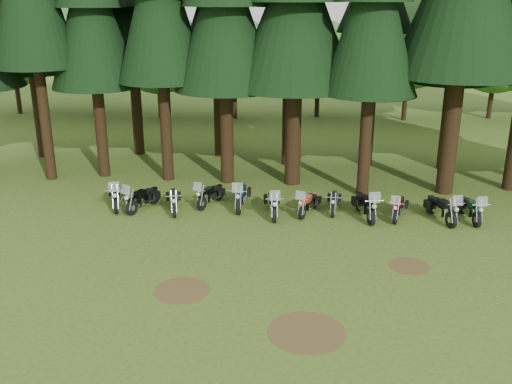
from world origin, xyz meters
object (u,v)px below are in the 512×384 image
motorcycle_5 (273,204)px  motorcycle_9 (399,208)px  motorcycle_3 (210,196)px  motorcycle_10 (441,209)px  motorcycle_11 (470,210)px  motorcycle_4 (241,197)px  motorcycle_7 (334,202)px  motorcycle_8 (365,206)px  motorcycle_6 (308,204)px  motorcycle_0 (116,196)px  motorcycle_2 (174,201)px  motorcycle_1 (143,199)px

motorcycle_5 → motorcycle_9: bearing=-5.9°
motorcycle_3 → motorcycle_10: size_ratio=0.89×
motorcycle_11 → motorcycle_3: bearing=168.8°
motorcycle_4 → motorcycle_5: 1.65m
motorcycle_7 → motorcycle_8: 1.45m
motorcycle_6 → motorcycle_10: motorcycle_10 is taller
motorcycle_7 → motorcycle_9: size_ratio=0.98×
motorcycle_4 → motorcycle_5: bearing=-27.7°
motorcycle_3 → motorcycle_9: size_ratio=1.02×
motorcycle_3 → motorcycle_5: bearing=2.7°
motorcycle_3 → motorcycle_4: bearing=13.0°
motorcycle_0 → motorcycle_5: size_ratio=1.01×
motorcycle_2 → motorcycle_11: (12.57, 0.16, 0.02)m
motorcycle_0 → motorcycle_2: bearing=-22.2°
motorcycle_9 → motorcycle_1: bearing=-162.8°
motorcycle_2 → motorcycle_3: motorcycle_3 is taller
motorcycle_4 → motorcycle_9: (6.77, -0.58, -0.07)m
motorcycle_6 → motorcycle_1: bearing=-158.8°
motorcycle_0 → motorcycle_11: motorcycle_0 is taller
motorcycle_2 → motorcycle_11: bearing=-13.9°
motorcycle_8 → motorcycle_9: 1.41m
motorcycle_10 → motorcycle_6: bearing=159.2°
motorcycle_3 → motorcycle_10: bearing=16.2°
motorcycle_1 → motorcycle_6: size_ratio=1.07×
motorcycle_4 → motorcycle_3: bearing=171.6°
motorcycle_1 → motorcycle_4: bearing=30.2°
motorcycle_7 → motorcycle_9: 2.75m
motorcycle_0 → motorcycle_10: motorcycle_0 is taller
motorcycle_7 → motorcycle_9: motorcycle_9 is taller
motorcycle_8 → motorcycle_11: size_ratio=1.08×
motorcycle_1 → motorcycle_6: bearing=23.3°
motorcycle_3 → motorcycle_8: (6.78, -0.90, 0.06)m
motorcycle_4 → motorcycle_6: 3.00m
motorcycle_1 → motorcycle_2: (1.39, -0.07, -0.03)m
motorcycle_4 → motorcycle_7: 4.07m
motorcycle_9 → motorcycle_7: bearing=-174.2°
motorcycle_4 → motorcycle_5: motorcycle_4 is taller
motorcycle_5 → motorcycle_7: 2.71m
motorcycle_2 → motorcycle_8: 8.23m
motorcycle_6 → motorcycle_7: 1.17m
motorcycle_1 → motorcycle_9: 11.03m
motorcycle_11 → motorcycle_5: bearing=174.3°
motorcycle_3 → motorcycle_0: bearing=-149.2°
motorcycle_1 → motorcycle_11: 13.96m
motorcycle_3 → motorcycle_9: 8.22m
motorcycle_7 → motorcycle_3: bearing=-178.4°
motorcycle_2 → motorcycle_8: (8.23, 0.01, 0.06)m
motorcycle_9 → motorcycle_0: bearing=-163.7°
motorcycle_10 → motorcycle_7: bearing=153.5°
motorcycle_8 → motorcycle_0: bearing=166.2°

